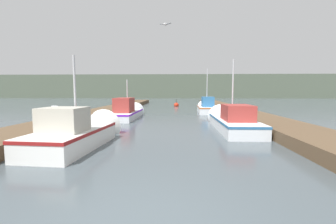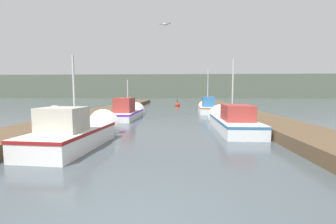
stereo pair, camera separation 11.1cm
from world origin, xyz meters
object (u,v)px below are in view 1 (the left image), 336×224
channel_buoy (176,105)px  seagull_lead (165,24)px  fishing_boat_3 (206,107)px  fishing_boat_0 (80,132)px  mooring_piling_1 (79,118)px  fishing_boat_1 (230,120)px  mooring_piling_0 (55,122)px  fishing_boat_2 (128,111)px

channel_buoy → seagull_lead: seagull_lead is taller
fishing_boat_3 → channel_buoy: 8.37m
fishing_boat_0 → mooring_piling_1: 3.82m
fishing_boat_1 → fishing_boat_0: bearing=-147.3°
mooring_piling_0 → seagull_lead: size_ratio=2.45×
fishing_boat_2 → channel_buoy: fishing_boat_2 is taller
fishing_boat_1 → fishing_boat_3: 8.97m
fishing_boat_1 → mooring_piling_1: (-8.06, -0.64, 0.13)m
seagull_lead → fishing_boat_0: bearing=-125.5°
fishing_boat_0 → fishing_boat_2: (-0.10, 8.51, -0.00)m
mooring_piling_1 → fishing_boat_0: bearing=-65.5°
fishing_boat_0 → mooring_piling_1: bearing=118.6°
fishing_boat_0 → mooring_piling_1: size_ratio=4.40×
fishing_boat_0 → fishing_boat_1: size_ratio=0.75×
fishing_boat_0 → mooring_piling_0: bearing=147.2°
mooring_piling_1 → mooring_piling_0: bearing=-90.7°
fishing_boat_0 → channel_buoy: (3.47, 20.93, -0.29)m
fishing_boat_0 → mooring_piling_0: size_ratio=3.52×
fishing_boat_0 → fishing_boat_2: 8.51m
channel_buoy → fishing_boat_2: bearing=-106.0°
fishing_boat_3 → seagull_lead: bearing=-105.4°
mooring_piling_1 → seagull_lead: bearing=-10.9°
seagull_lead → fishing_boat_1: bearing=37.9°
fishing_boat_2 → mooring_piling_1: (-1.49, -5.03, 0.09)m
fishing_boat_0 → fishing_boat_3: fishing_boat_3 is taller
channel_buoy → fishing_boat_3: bearing=-69.9°
mooring_piling_0 → fishing_boat_1: bearing=19.7°
fishing_boat_2 → channel_buoy: bearing=74.7°
fishing_boat_2 → mooring_piling_0: size_ratio=4.33×
fishing_boat_0 → fishing_boat_2: bearing=94.7°
fishing_boat_0 → mooring_piling_0: fishing_boat_0 is taller
mooring_piling_1 → seagull_lead: 6.52m
fishing_boat_2 → mooring_piling_0: 7.46m
fishing_boat_2 → fishing_boat_1: bearing=-33.0°
mooring_piling_1 → channel_buoy: (5.06, 17.46, -0.38)m
fishing_boat_1 → mooring_piling_0: bearing=-160.0°
fishing_boat_1 → fishing_boat_2: 7.91m
fishing_boat_1 → fishing_boat_2: size_ratio=1.08×
fishing_boat_2 → fishing_boat_3: fishing_boat_3 is taller
fishing_boat_3 → seagull_lead: seagull_lead is taller
fishing_boat_3 → fishing_boat_0: bearing=-113.8°
fishing_boat_2 → mooring_piling_1: 5.25m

